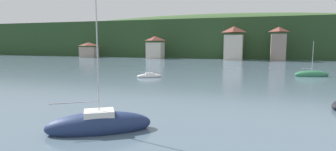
# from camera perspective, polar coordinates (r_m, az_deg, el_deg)

# --- Properties ---
(wooded_hillside) EXTENTS (352.00, 57.40, 29.49)m
(wooded_hillside) POSITION_cam_1_polar(r_m,az_deg,el_deg) (134.36, 11.89, 6.75)
(wooded_hillside) COLOR #264223
(wooded_hillside) RESTS_ON ground_plane
(shore_building_west) EXTENTS (7.03, 3.88, 5.84)m
(shore_building_west) POSITION_cam_1_polar(r_m,az_deg,el_deg) (114.45, -15.81, 5.01)
(shore_building_west) COLOR gray
(shore_building_west) RESTS_ON ground_plane
(shore_building_westcentral) EXTENTS (5.92, 4.81, 8.05)m
(shore_building_westcentral) POSITION_cam_1_polar(r_m,az_deg,el_deg) (101.93, -2.62, 5.68)
(shore_building_westcentral) COLOR beige
(shore_building_westcentral) RESTS_ON ground_plane
(shore_building_central) EXTENTS (6.11, 5.99, 11.09)m
(shore_building_central) POSITION_cam_1_polar(r_m,az_deg,el_deg) (96.12, 13.21, 6.33)
(shore_building_central) COLOR beige
(shore_building_central) RESTS_ON ground_plane
(shore_building_eastcentral) EXTENTS (4.64, 4.77, 10.65)m
(shore_building_eastcentral) POSITION_cam_1_polar(r_m,az_deg,el_deg) (95.28, 21.54, 5.92)
(shore_building_eastcentral) COLOR gray
(shore_building_eastcentral) RESTS_ON ground_plane
(sailboat_far_0) EXTENTS (5.75, 2.87, 6.32)m
(sailboat_far_0) POSITION_cam_1_polar(r_m,az_deg,el_deg) (53.27, 27.22, 0.17)
(sailboat_far_0) COLOR #2D754C
(sailboat_far_0) RESTS_ON ground_plane
(sailboat_near_2) EXTENTS (6.73, 5.40, 10.40)m
(sailboat_near_2) POSITION_cam_1_polar(r_m,az_deg,el_deg) (18.80, -13.79, -9.69)
(sailboat_near_2) COLOR navy
(sailboat_near_2) RESTS_ON ground_plane
(sailboat_far_9) EXTENTS (4.15, 3.17, 4.64)m
(sailboat_far_9) POSITION_cam_1_polar(r_m,az_deg,el_deg) (46.22, -3.82, -0.11)
(sailboat_far_9) COLOR white
(sailboat_far_9) RESTS_ON ground_plane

